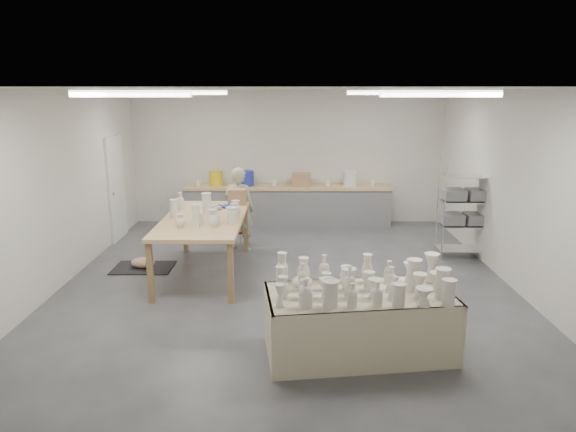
{
  "coord_description": "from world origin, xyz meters",
  "views": [
    {
      "loc": [
        0.05,
        -7.62,
        2.97
      ],
      "look_at": [
        0.02,
        0.23,
        1.05
      ],
      "focal_mm": 32.0,
      "sensor_mm": 36.0,
      "label": 1
    }
  ],
  "objects_px": {
    "drying_table": "(359,319)",
    "work_table": "(208,217)",
    "potter": "(239,209)",
    "red_stool": "(241,232)"
  },
  "relations": [
    {
      "from": "drying_table",
      "to": "potter",
      "type": "distance_m",
      "value": 4.36
    },
    {
      "from": "work_table",
      "to": "red_stool",
      "type": "xyz_separation_m",
      "value": [
        0.4,
        1.53,
        -0.67
      ]
    },
    {
      "from": "potter",
      "to": "red_stool",
      "type": "bearing_deg",
      "value": -74.5
    },
    {
      "from": "work_table",
      "to": "potter",
      "type": "xyz_separation_m",
      "value": [
        0.4,
        1.26,
        -0.15
      ]
    },
    {
      "from": "potter",
      "to": "red_stool",
      "type": "xyz_separation_m",
      "value": [
        0.0,
        0.27,
        -0.52
      ]
    },
    {
      "from": "drying_table",
      "to": "red_stool",
      "type": "bearing_deg",
      "value": 105.12
    },
    {
      "from": "drying_table",
      "to": "work_table",
      "type": "xyz_separation_m",
      "value": [
        -2.15,
        2.71,
        0.53
      ]
    },
    {
      "from": "drying_table",
      "to": "work_table",
      "type": "distance_m",
      "value": 3.5
    },
    {
      "from": "drying_table",
      "to": "work_table",
      "type": "bearing_deg",
      "value": 121.04
    },
    {
      "from": "potter",
      "to": "drying_table",
      "type": "bearing_deg",
      "value": 129.32
    }
  ]
}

